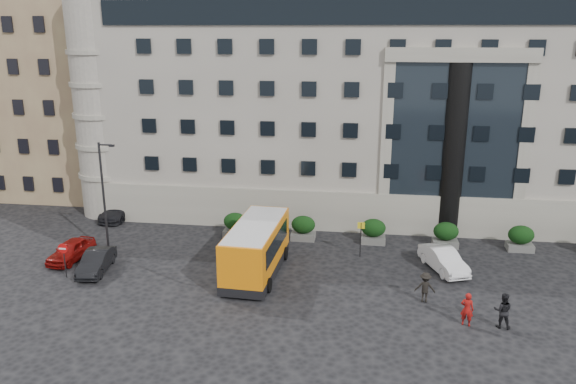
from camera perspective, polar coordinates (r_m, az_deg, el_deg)
name	(u,v)px	position (r m, az deg, el deg)	size (l,w,h in m)	color
ground	(270,283)	(35.48, -1.84, -9.21)	(120.00, 120.00, 0.00)	black
civic_building	(372,98)	(53.92, 8.50, 9.42)	(44.00, 24.00, 18.00)	gray
entrance_column	(453,152)	(43.24, 16.41, 3.92)	(1.80, 1.80, 13.00)	black
apartment_near	(60,85)	(59.65, -22.13, 10.04)	(14.00, 14.00, 20.00)	#8A6A50
apartment_far	(111,63)	(76.91, -17.51, 12.36)	(13.00, 13.00, 22.00)	#7E6649
hedge_a	(235,224)	(42.95, -5.36, -3.30)	(1.80, 1.26, 1.84)	#5D5D5B
hedge_b	(303,228)	(42.10, 1.56, -3.64)	(1.80, 1.26, 1.84)	#5D5D5B
hedge_c	(373,231)	(41.88, 8.66, -3.93)	(1.80, 1.26, 1.84)	#5D5D5B
hedge_d	(446,234)	(42.31, 15.73, -4.17)	(1.80, 1.26, 1.84)	#5D5D5B
hedge_e	(521,238)	(43.36, 22.57, -4.33)	(1.80, 1.26, 1.84)	#5D5D5B
street_lamp	(104,195)	(40.22, -18.16, -0.27)	(1.16, 0.18, 8.00)	#262628
bus_stop_sign	(361,233)	(38.97, 7.41, -4.18)	(0.50, 0.08, 2.52)	#262628
no_entry_sign	(63,254)	(38.21, -21.85, -5.82)	(0.64, 0.16, 2.32)	#262628
minibus	(256,247)	(36.13, -3.24, -5.57)	(3.32, 8.12, 3.33)	orange
red_truck	(120,181)	(55.76, -16.71, 1.10)	(2.62, 4.99, 2.60)	maroon
parked_car_a	(71,250)	(41.28, -21.17, -5.55)	(1.64, 4.08, 1.39)	maroon
parked_car_b	(96,261)	(38.83, -18.90, -6.69)	(1.46, 4.18, 1.38)	black
parked_car_c	(120,210)	(48.94, -16.70, -1.74)	(1.97, 4.86, 1.41)	black
parked_car_d	(125,194)	(53.25, -16.22, -0.20)	(2.52, 5.47, 1.52)	black
white_taxi	(444,260)	(38.31, 15.52, -6.64)	(1.56, 4.46, 1.47)	white
pedestrian_a	(467,309)	(31.87, 17.73, -11.27)	(0.68, 0.45, 1.88)	#9E120F
pedestrian_b	(503,310)	(32.24, 20.99, -11.18)	(0.95, 0.74, 1.96)	black
pedestrian_c	(425,287)	(33.76, 13.76, -9.38)	(1.17, 0.67, 1.81)	black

